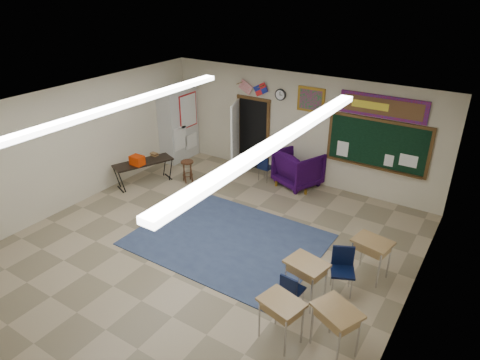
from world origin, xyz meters
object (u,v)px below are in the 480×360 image
Objects in this scene: wingback_armchair at (298,168)px; student_desk_front_right at (370,257)px; wooden_stool at (188,171)px; student_desk_front_left at (306,279)px; folding_table at (144,172)px.

student_desk_front_right is at bearing 157.86° from wingback_armchair.
wingback_armchair is at bearing 146.04° from student_desk_front_right.
wooden_stool is at bearing 52.22° from wingback_armchair.
wooden_stool is (-5.60, 1.36, -0.14)m from student_desk_front_right.
student_desk_front_left is at bearing 139.98° from wingback_armchair.
wooden_stool is (-2.67, -1.53, -0.17)m from wingback_armchair.
student_desk_front_left is 6.07m from folding_table.
wooden_stool is at bearing 177.02° from student_desk_front_right.
student_desk_front_left is (2.18, -4.17, -0.03)m from wingback_armchair.
student_desk_front_right is 6.55m from folding_table.
student_desk_front_right reaches higher than wooden_stool.
wingback_armchair is 1.75× the size of wooden_stool.
student_desk_front_left is 1.49m from student_desk_front_right.
wingback_armchair is 4.71m from student_desk_front_left.
student_desk_front_left is 1.33× the size of wooden_stool.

